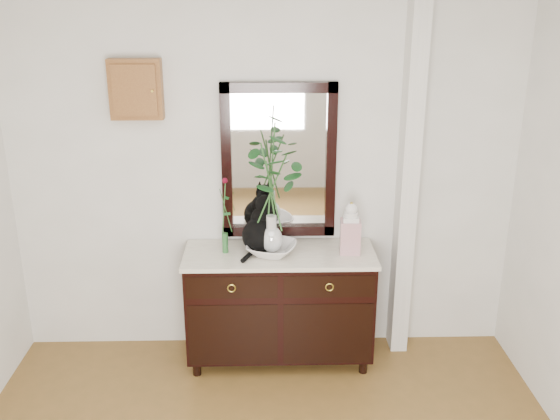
{
  "coord_description": "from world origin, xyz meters",
  "views": [
    {
      "loc": [
        0.0,
        -2.25,
        2.57
      ],
      "look_at": [
        0.1,
        1.63,
        1.2
      ],
      "focal_mm": 40.0,
      "sensor_mm": 36.0,
      "label": 1
    }
  ],
  "objects_px": {
    "ginger_jar": "(351,227)",
    "sideboard": "(280,301)",
    "cat": "(260,224)",
    "lotus_bowl": "(272,249)"
  },
  "relations": [
    {
      "from": "ginger_jar",
      "to": "sideboard",
      "type": "bearing_deg",
      "value": 179.86
    },
    {
      "from": "cat",
      "to": "lotus_bowl",
      "type": "bearing_deg",
      "value": -24.14
    },
    {
      "from": "sideboard",
      "to": "ginger_jar",
      "type": "xyz_separation_m",
      "value": [
        0.49,
        -0.0,
        0.56
      ]
    },
    {
      "from": "sideboard",
      "to": "lotus_bowl",
      "type": "distance_m",
      "value": 0.42
    },
    {
      "from": "sideboard",
      "to": "cat",
      "type": "bearing_deg",
      "value": 157.19
    },
    {
      "from": "lotus_bowl",
      "to": "sideboard",
      "type": "bearing_deg",
      "value": 26.08
    },
    {
      "from": "sideboard",
      "to": "lotus_bowl",
      "type": "relative_size",
      "value": 3.98
    },
    {
      "from": "cat",
      "to": "lotus_bowl",
      "type": "distance_m",
      "value": 0.19
    },
    {
      "from": "cat",
      "to": "sideboard",
      "type": "bearing_deg",
      "value": 0.75
    },
    {
      "from": "sideboard",
      "to": "cat",
      "type": "height_order",
      "value": "cat"
    }
  ]
}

